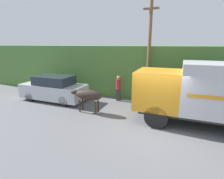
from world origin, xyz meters
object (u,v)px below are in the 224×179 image
object	(u,v)px
utility_pole	(149,50)
brown_cow	(88,95)
parked_suv	(54,89)
pedestrian_on_hill	(118,87)
cargo_truck	(217,93)

from	to	relation	value
utility_pole	brown_cow	bearing A→B (deg)	-134.69
parked_suv	utility_pole	distance (m)	6.74
pedestrian_on_hill	parked_suv	bearing A→B (deg)	13.27
brown_cow	pedestrian_on_hill	xyz separation A→B (m)	(0.89, 2.59, -0.03)
utility_pole	cargo_truck	bearing A→B (deg)	-34.83
pedestrian_on_hill	utility_pole	bearing A→B (deg)	179.01
parked_suv	pedestrian_on_hill	world-z (taller)	pedestrian_on_hill
pedestrian_on_hill	utility_pole	xyz separation A→B (m)	(1.88, 0.22, 2.43)
cargo_truck	utility_pole	bearing A→B (deg)	145.86
brown_cow	utility_pole	xyz separation A→B (m)	(2.78, 2.81, 2.40)
pedestrian_on_hill	cargo_truck	bearing A→B (deg)	149.96
brown_cow	utility_pole	distance (m)	4.62
brown_cow	pedestrian_on_hill	world-z (taller)	pedestrian_on_hill
pedestrian_on_hill	utility_pole	distance (m)	3.08
cargo_truck	brown_cow	size ratio (longest dim) A/B	3.56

